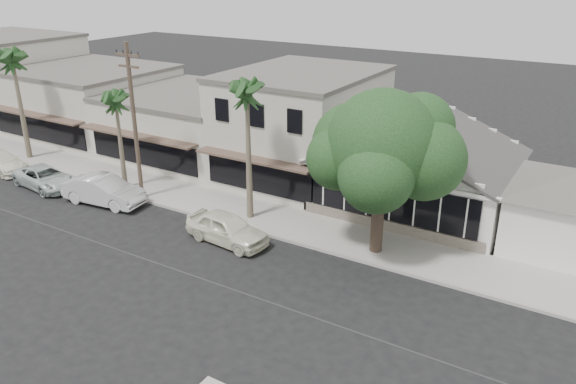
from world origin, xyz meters
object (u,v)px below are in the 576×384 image
Objects in this scene: utility_pole at (134,119)px; car_3 at (2,162)px; car_0 at (227,228)px; car_2 at (45,178)px; shade_tree at (383,147)px; car_1 at (104,190)px.

utility_pole is 2.01× the size of car_3.
car_0 reaches higher than car_2.
utility_pole is 7.78m from car_2.
utility_pole is 14.26m from shade_tree.
car_0 is 0.95× the size of car_2.
car_1 is 5.00m from car_2.
shade_tree is (14.20, 1.19, 0.40)m from utility_pole.
utility_pole reaches higher than car_1.
car_3 reaches higher than car_2.
car_2 is at bearing 84.68° from car_1.
utility_pole is at bearing -175.20° from shade_tree.
utility_pole is 12.16m from car_3.
car_0 is 0.99× the size of car_3.
utility_pole is 8.75m from car_0.
car_2 is (-5.00, -0.15, -0.16)m from car_1.
utility_pole is 2.03× the size of car_0.
utility_pole is at bearing 81.78° from car_0.
car_3 is at bearing 91.97° from car_2.
car_3 is at bearing -174.45° from shade_tree.
shade_tree reaches higher than car_0.
shade_tree reaches higher than car_1.
car_2 is (-13.91, 0.07, -0.11)m from car_0.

